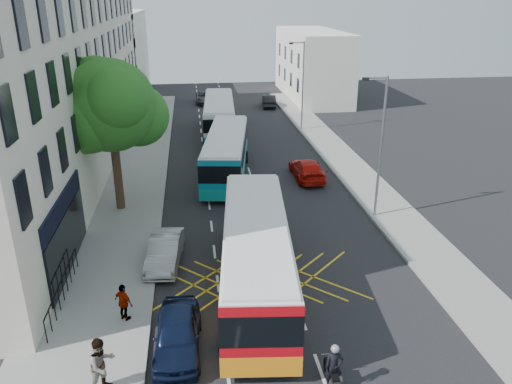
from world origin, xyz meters
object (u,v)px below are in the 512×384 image
object	(u,v)px
lamp_near	(380,141)
bus_far	(219,116)
pedestrian_near	(102,365)
red_hatchback	(307,169)
bus_near	(256,255)
street_tree	(110,107)
distant_car_grey	(205,97)
lamp_far	(302,81)
parked_car_silver	(165,251)
bus_mid	(226,154)
pedestrian_far	(124,302)
parked_car_blue	(178,334)
distant_car_dark	(269,101)
motorbike	(333,369)

from	to	relation	value
lamp_near	bus_far	size ratio (longest dim) A/B	0.69
pedestrian_near	red_hatchback	bearing A→B (deg)	15.70
lamp_near	bus_near	distance (m)	10.64
street_tree	distant_car_grey	distance (m)	32.03
lamp_far	distant_car_grey	world-z (taller)	lamp_far
parked_car_silver	red_hatchback	size ratio (longest dim) A/B	0.87
bus_mid	pedestrian_far	bearing A→B (deg)	-99.26
parked_car_silver	distant_car_grey	world-z (taller)	parked_car_silver
lamp_near	parked_car_blue	bearing A→B (deg)	-137.15
bus_far	pedestrian_far	distance (m)	28.77
lamp_far	bus_mid	distance (m)	14.57
lamp_far	pedestrian_far	xyz separation A→B (m)	(-13.20, -28.38, -3.68)
bus_mid	parked_car_blue	world-z (taller)	bus_mid
street_tree	pedestrian_near	xyz separation A→B (m)	(1.27, -15.09, -5.16)
parked_car_blue	lamp_far	bearing A→B (deg)	72.01
bus_near	bus_far	bearing A→B (deg)	95.63
bus_far	distant_car_grey	distance (m)	14.09
bus_mid	distant_car_dark	distance (m)	23.65
bus_mid	parked_car_blue	size ratio (longest dim) A/B	2.76
bus_near	pedestrian_near	distance (m)	7.88
distant_car_dark	pedestrian_far	xyz separation A→B (m)	(-11.84, -39.21, 0.25)
street_tree	lamp_far	distance (m)	22.57
street_tree	parked_car_blue	xyz separation A→B (m)	(3.61, -13.26, -5.59)
lamp_near	distant_car_dark	bearing A→B (deg)	92.52
bus_mid	distant_car_grey	bearing A→B (deg)	99.73
parked_car_silver	street_tree	bearing A→B (deg)	119.07
distant_car_dark	lamp_far	bearing A→B (deg)	102.53
parked_car_blue	pedestrian_far	xyz separation A→B (m)	(-2.10, 1.92, 0.23)
distant_car_grey	pedestrian_near	size ratio (longest dim) A/B	2.42
bus_mid	pedestrian_near	distance (m)	21.00
lamp_near	motorbike	size ratio (longest dim) A/B	3.97
lamp_far	parked_car_silver	world-z (taller)	lamp_far
distant_car_grey	pedestrian_far	bearing A→B (deg)	-95.77
distant_car_dark	pedestrian_near	distance (m)	44.63
parked_car_blue	red_hatchback	size ratio (longest dim) A/B	0.87
bus_near	distant_car_dark	world-z (taller)	bus_near
lamp_far	lamp_near	bearing A→B (deg)	-90.00
lamp_near	pedestrian_near	xyz separation A→B (m)	(-13.44, -12.12, -3.48)
bus_far	pedestrian_far	xyz separation A→B (m)	(-5.50, -28.23, -0.75)
parked_car_silver	red_hatchback	xyz separation A→B (m)	(9.45, 10.83, 0.01)
lamp_far	bus_far	world-z (taller)	lamp_far
street_tree	parked_car_silver	distance (m)	9.32
street_tree	bus_far	xyz separation A→B (m)	(7.01, 16.89, -4.61)
lamp_near	red_hatchback	bearing A→B (deg)	108.65
bus_far	pedestrian_far	world-z (taller)	bus_far
bus_far	red_hatchback	distance (m)	14.00
motorbike	red_hatchback	bearing A→B (deg)	80.62
street_tree	bus_mid	size ratio (longest dim) A/B	0.77
street_tree	distant_car_dark	bearing A→B (deg)	64.41
motorbike	distant_car_dark	world-z (taller)	motorbike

